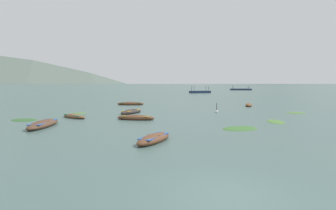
{
  "coord_description": "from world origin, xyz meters",
  "views": [
    {
      "loc": [
        -1.57,
        -7.11,
        3.28
      ],
      "look_at": [
        -2.13,
        26.78,
        0.35
      ],
      "focal_mm": 27.21,
      "sensor_mm": 36.0,
      "label": 1
    }
  ],
  "objects_px": {
    "rowboat_6": "(43,124)",
    "ferry_0": "(200,92)",
    "rowboat_3": "(136,118)",
    "rowboat_4": "(131,104)",
    "ferry_1": "(241,89)",
    "rowboat_1": "(154,139)",
    "rowboat_5": "(131,112)",
    "rowboat_0": "(249,105)",
    "mooring_buoy": "(217,112)",
    "rowboat_2": "(74,116)"
  },
  "relations": [
    {
      "from": "ferry_0",
      "to": "mooring_buoy",
      "type": "bearing_deg",
      "value": -94.34
    },
    {
      "from": "rowboat_1",
      "to": "rowboat_2",
      "type": "xyz_separation_m",
      "value": [
        -8.25,
        9.71,
        -0.02
      ]
    },
    {
      "from": "rowboat_1",
      "to": "mooring_buoy",
      "type": "bearing_deg",
      "value": 67.2
    },
    {
      "from": "rowboat_2",
      "to": "rowboat_3",
      "type": "distance_m",
      "value": 6.09
    },
    {
      "from": "rowboat_0",
      "to": "rowboat_1",
      "type": "xyz_separation_m",
      "value": [
        -11.93,
        -22.25,
        0.01
      ]
    },
    {
      "from": "rowboat_2",
      "to": "rowboat_3",
      "type": "bearing_deg",
      "value": -10.18
    },
    {
      "from": "rowboat_2",
      "to": "rowboat_3",
      "type": "relative_size",
      "value": 0.88
    },
    {
      "from": "rowboat_6",
      "to": "rowboat_4",
      "type": "bearing_deg",
      "value": 79.74
    },
    {
      "from": "rowboat_1",
      "to": "ferry_1",
      "type": "height_order",
      "value": "ferry_1"
    },
    {
      "from": "rowboat_5",
      "to": "ferry_1",
      "type": "height_order",
      "value": "ferry_1"
    },
    {
      "from": "rowboat_1",
      "to": "rowboat_5",
      "type": "bearing_deg",
      "value": 104.39
    },
    {
      "from": "rowboat_3",
      "to": "ferry_0",
      "type": "relative_size",
      "value": 0.49
    },
    {
      "from": "rowboat_2",
      "to": "rowboat_5",
      "type": "height_order",
      "value": "rowboat_5"
    },
    {
      "from": "ferry_1",
      "to": "rowboat_1",
      "type": "bearing_deg",
      "value": -107.43
    },
    {
      "from": "ferry_1",
      "to": "mooring_buoy",
      "type": "xyz_separation_m",
      "value": [
        -26.76,
        -90.07,
        -0.34
      ]
    },
    {
      "from": "rowboat_3",
      "to": "rowboat_5",
      "type": "bearing_deg",
      "value": 103.92
    },
    {
      "from": "rowboat_1",
      "to": "rowboat_5",
      "type": "distance_m",
      "value": 13.81
    },
    {
      "from": "rowboat_0",
      "to": "rowboat_4",
      "type": "xyz_separation_m",
      "value": [
        -17.16,
        1.72,
        0.03
      ]
    },
    {
      "from": "ferry_0",
      "to": "ferry_1",
      "type": "xyz_separation_m",
      "value": [
        22.51,
        34.01,
        -0.0
      ]
    },
    {
      "from": "rowboat_3",
      "to": "ferry_1",
      "type": "height_order",
      "value": "ferry_1"
    },
    {
      "from": "rowboat_4",
      "to": "mooring_buoy",
      "type": "height_order",
      "value": "mooring_buoy"
    },
    {
      "from": "rowboat_0",
      "to": "rowboat_6",
      "type": "relative_size",
      "value": 0.73
    },
    {
      "from": "rowboat_0",
      "to": "rowboat_3",
      "type": "height_order",
      "value": "rowboat_3"
    },
    {
      "from": "rowboat_0",
      "to": "rowboat_5",
      "type": "relative_size",
      "value": 0.84
    },
    {
      "from": "mooring_buoy",
      "to": "rowboat_0",
      "type": "bearing_deg",
      "value": 53.47
    },
    {
      "from": "rowboat_3",
      "to": "ferry_0",
      "type": "height_order",
      "value": "ferry_0"
    },
    {
      "from": "rowboat_3",
      "to": "rowboat_4",
      "type": "height_order",
      "value": "rowboat_4"
    },
    {
      "from": "rowboat_6",
      "to": "rowboat_3",
      "type": "bearing_deg",
      "value": 30.77
    },
    {
      "from": "rowboat_0",
      "to": "rowboat_1",
      "type": "height_order",
      "value": "rowboat_1"
    },
    {
      "from": "rowboat_2",
      "to": "rowboat_6",
      "type": "distance_m",
      "value": 4.93
    },
    {
      "from": "rowboat_3",
      "to": "mooring_buoy",
      "type": "bearing_deg",
      "value": 34.06
    },
    {
      "from": "rowboat_5",
      "to": "rowboat_0",
      "type": "bearing_deg",
      "value": 29.98
    },
    {
      "from": "rowboat_0",
      "to": "rowboat_1",
      "type": "distance_m",
      "value": 25.24
    },
    {
      "from": "rowboat_6",
      "to": "mooring_buoy",
      "type": "relative_size",
      "value": 3.76
    },
    {
      "from": "rowboat_0",
      "to": "rowboat_1",
      "type": "relative_size",
      "value": 0.97
    },
    {
      "from": "rowboat_1",
      "to": "mooring_buoy",
      "type": "distance_m",
      "value": 15.4
    },
    {
      "from": "rowboat_0",
      "to": "rowboat_5",
      "type": "bearing_deg",
      "value": -150.02
    },
    {
      "from": "rowboat_4",
      "to": "rowboat_0",
      "type": "bearing_deg",
      "value": -5.72
    },
    {
      "from": "rowboat_3",
      "to": "ferry_1",
      "type": "xyz_separation_m",
      "value": [
        34.99,
        95.63,
        0.28
      ]
    },
    {
      "from": "rowboat_0",
      "to": "rowboat_4",
      "type": "distance_m",
      "value": 17.25
    },
    {
      "from": "rowboat_0",
      "to": "ferry_1",
      "type": "relative_size",
      "value": 0.33
    },
    {
      "from": "rowboat_2",
      "to": "rowboat_5",
      "type": "distance_m",
      "value": 6.05
    },
    {
      "from": "rowboat_1",
      "to": "mooring_buoy",
      "type": "height_order",
      "value": "mooring_buoy"
    },
    {
      "from": "rowboat_6",
      "to": "ferry_0",
      "type": "height_order",
      "value": "ferry_0"
    },
    {
      "from": "rowboat_0",
      "to": "rowboat_1",
      "type": "bearing_deg",
      "value": -118.21
    },
    {
      "from": "rowboat_4",
      "to": "rowboat_5",
      "type": "distance_m",
      "value": 10.74
    },
    {
      "from": "rowboat_1",
      "to": "rowboat_0",
      "type": "bearing_deg",
      "value": 61.79
    },
    {
      "from": "rowboat_5",
      "to": "rowboat_6",
      "type": "relative_size",
      "value": 0.87
    },
    {
      "from": "rowboat_6",
      "to": "ferry_1",
      "type": "distance_m",
      "value": 107.75
    },
    {
      "from": "ferry_1",
      "to": "mooring_buoy",
      "type": "height_order",
      "value": "ferry_1"
    }
  ]
}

